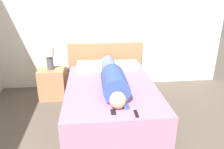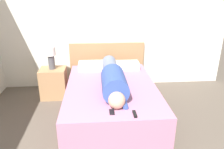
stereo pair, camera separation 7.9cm
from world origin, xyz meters
name	(u,v)px [view 2 (the right image)]	position (x,y,z in m)	size (l,w,h in m)	color
wall_back	(100,25)	(0.00, 3.59, 1.30)	(5.28, 0.06, 2.60)	silver
bed	(111,99)	(0.13, 2.33, 0.26)	(1.43, 2.08, 0.51)	#B2708E
headboard	(107,65)	(0.13, 3.52, 0.47)	(1.55, 0.04, 0.94)	#A37A51
nightstand	(54,83)	(-0.92, 3.03, 0.29)	(0.48, 0.39, 0.58)	#A37A51
table_lamp	(51,56)	(-0.92, 3.03, 0.83)	(0.18, 0.18, 0.42)	#4C4C51
person_lying	(113,78)	(0.15, 2.25, 0.67)	(0.37, 1.66, 0.37)	tan
pillow_near_headboard	(92,66)	(-0.19, 3.12, 0.59)	(0.50, 0.28, 0.15)	white
pillow_second	(126,65)	(0.49, 3.12, 0.58)	(0.48, 0.28, 0.13)	white
tv_remote	(135,114)	(0.36, 1.42, 0.52)	(0.04, 0.15, 0.02)	black
cell_phone	(112,112)	(0.08, 1.50, 0.52)	(0.06, 0.13, 0.01)	black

